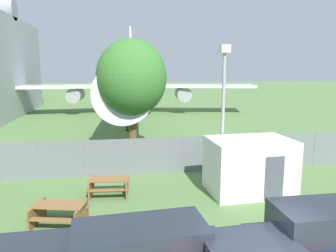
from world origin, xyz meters
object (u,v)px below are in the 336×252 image
Objects in this scene: airplane at (130,82)px; picnic_bench_open_grass at (109,185)px; portable_cabin at (249,166)px; tree_left_of_cabin at (132,78)px; car_navy_suv_centre at (334,237)px; picnic_bench_near_cabin at (59,212)px.

airplane is 24.97m from picnic_bench_open_grass.
picnic_bench_open_grass is at bearing 172.15° from portable_cabin.
tree_left_of_cabin reaches higher than car_navy_suv_centre.
tree_left_of_cabin is at bearing 1.76° from airplane.
portable_cabin is 8.20m from picnic_bench_near_cabin.
portable_cabin reaches higher than car_navy_suv_centre.
picnic_bench_near_cabin is at bearing 153.44° from car_navy_suv_centre.
picnic_bench_open_grass is at bearing 133.81° from car_navy_suv_centre.
picnic_bench_open_grass is (1.72, 2.51, -0.00)m from picnic_bench_near_cabin.
airplane is at bearing 85.36° from picnic_bench_open_grass.
portable_cabin is 0.50× the size of tree_left_of_cabin.
picnic_bench_open_grass is at bearing -101.80° from tree_left_of_cabin.
airplane is 27.63m from picnic_bench_near_cabin.
picnic_bench_near_cabin is (-3.72, -27.17, -3.40)m from airplane.
picnic_bench_near_cabin and picnic_bench_open_grass have the same top height.
car_navy_suv_centre reaches higher than picnic_bench_near_cabin.
airplane is 25.75m from portable_cabin.
airplane is at bearing 88.04° from tree_left_of_cabin.
picnic_bench_open_grass is 9.00m from car_navy_suv_centre.
airplane reaches higher than car_navy_suv_centre.
tree_left_of_cabin reaches higher than portable_cabin.
picnic_bench_near_cabin is 10.63m from tree_left_of_cabin.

